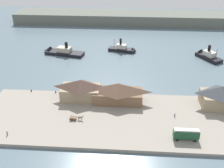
# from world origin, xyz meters

# --- Properties ---
(ground_plane) EXTENTS (320.00, 320.00, 0.00)m
(ground_plane) POSITION_xyz_m (0.00, 0.00, 0.00)
(ground_plane) COLOR slate
(quay_promenade) EXTENTS (110.00, 36.00, 1.20)m
(quay_promenade) POSITION_xyz_m (0.00, -22.00, 0.60)
(quay_promenade) COLOR gray
(quay_promenade) RESTS_ON ground
(seawall_edge) EXTENTS (110.00, 0.80, 1.00)m
(seawall_edge) POSITION_xyz_m (0.00, -3.60, 0.50)
(seawall_edge) COLOR slate
(seawall_edge) RESTS_ON ground
(ferry_shed_east_terminal) EXTENTS (16.44, 9.62, 8.82)m
(ferry_shed_east_terminal) POSITION_xyz_m (-18.62, -9.21, 5.68)
(ferry_shed_east_terminal) COLOR #998466
(ferry_shed_east_terminal) RESTS_ON quay_promenade
(ferry_shed_customs_shed) EXTENTS (20.26, 9.75, 8.30)m
(ferry_shed_customs_shed) POSITION_xyz_m (-2.89, -10.27, 5.42)
(ferry_shed_customs_shed) COLOR brown
(ferry_shed_customs_shed) RESTS_ON quay_promenade
(ferry_shed_central_terminal) EXTENTS (15.21, 10.73, 9.04)m
(ferry_shed_central_terminal) POSITION_xyz_m (38.30, -10.98, 5.79)
(ferry_shed_central_terminal) COLOR #998466
(ferry_shed_central_terminal) RESTS_ON quay_promenade
(street_tram) EXTENTS (8.62, 2.60, 4.17)m
(street_tram) POSITION_xyz_m (21.38, -33.24, 3.64)
(street_tram) COLOR #1E4C2D
(street_tram) RESTS_ON quay_promenade
(horse_cart) EXTENTS (5.40, 1.69, 1.87)m
(horse_cart) POSITION_xyz_m (-17.99, -24.54, 2.13)
(horse_cart) COLOR brown
(horse_cart) RESTS_ON quay_promenade
(pedestrian_near_west_shed) EXTENTS (0.42, 0.42, 1.68)m
(pedestrian_near_west_shed) POSITION_xyz_m (-40.19, -35.21, 1.96)
(pedestrian_near_west_shed) COLOR #3D4C42
(pedestrian_near_west_shed) RESTS_ON quay_promenade
(pedestrian_by_tram) EXTENTS (0.38, 0.38, 1.55)m
(pedestrian_by_tram) POSITION_xyz_m (19.39, -20.00, 1.91)
(pedestrian_by_tram) COLOR #33384C
(pedestrian_by_tram) RESTS_ON quay_promenade
(mooring_post_center_west) EXTENTS (0.44, 0.44, 0.90)m
(mooring_post_center_west) POSITION_xyz_m (-41.69, -4.82, 1.65)
(mooring_post_center_west) COLOR black
(mooring_post_center_west) RESTS_ON quay_promenade
(mooring_post_center_east) EXTENTS (0.44, 0.44, 0.90)m
(mooring_post_center_east) POSITION_xyz_m (-30.63, -5.12, 1.65)
(mooring_post_center_east) COLOR black
(mooring_post_center_east) RESTS_ON quay_promenade
(ferry_mid_harbor) EXTENTS (14.13, 17.38, 9.81)m
(ferry_mid_harbor) POSITION_xyz_m (45.09, 41.87, 1.63)
(ferry_mid_harbor) COLOR black
(ferry_mid_harbor) RESTS_ON ground
(ferry_outer_harbor) EXTENTS (17.66, 8.20, 9.27)m
(ferry_outer_harbor) POSITION_xyz_m (-2.11, 48.42, 1.50)
(ferry_outer_harbor) COLOR black
(ferry_outer_harbor) RESTS_ON ground
(ferry_approaching_west) EXTENTS (25.48, 11.06, 9.92)m
(ferry_approaching_west) POSITION_xyz_m (-39.96, 41.86, 1.45)
(ferry_approaching_west) COLOR black
(ferry_approaching_west) RESTS_ON ground
(far_headland) EXTENTS (180.00, 24.00, 8.00)m
(far_headland) POSITION_xyz_m (0.00, 110.00, 4.00)
(far_headland) COLOR #60665B
(far_headland) RESTS_ON ground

